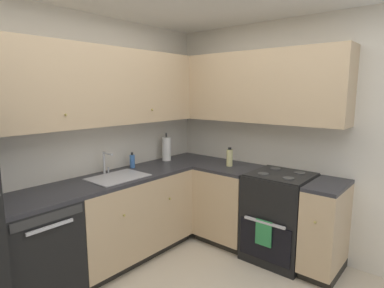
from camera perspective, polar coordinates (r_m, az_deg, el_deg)
wall_back at (r=3.34m, az=-21.09°, el=0.19°), size 3.56×0.05×2.53m
wall_right at (r=3.58m, az=19.82°, el=0.85°), size 0.05×3.42×2.53m
dishwasher at (r=3.08m, az=-26.51°, el=-17.15°), size 0.60×0.63×0.88m
lower_cabinets_back at (r=3.53m, az=-11.27°, el=-12.72°), size 1.38×0.62×0.88m
countertop_back at (r=3.39m, az=-11.52°, el=-5.62°), size 2.58×0.60×0.03m
lower_cabinets_right at (r=3.66m, az=11.57°, el=-11.96°), size 0.62×1.58×0.88m
countertop_right at (r=3.52m, az=11.80°, el=-5.08°), size 0.60×1.58×0.03m
oven_range at (r=3.55m, az=15.54°, el=-12.39°), size 0.68×0.62×1.06m
upper_cabinets_back at (r=3.29m, az=-15.80°, el=9.94°), size 2.26×0.34×0.76m
upper_cabinets_right at (r=3.63m, az=10.30°, el=10.06°), size 0.32×2.13×0.76m
sink at (r=3.28m, az=-13.21°, el=-6.57°), size 0.55×0.40×0.10m
faucet at (r=3.41m, az=-15.37°, el=-2.98°), size 0.07×0.16×0.23m
soap_bottle at (r=3.63m, az=-10.75°, el=-3.05°), size 0.06×0.06×0.18m
paper_towel_roll at (r=3.95m, az=-4.64°, el=-0.85°), size 0.11×0.11×0.36m
oil_bottle at (r=3.67m, az=6.80°, el=-2.43°), size 0.07×0.07×0.22m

